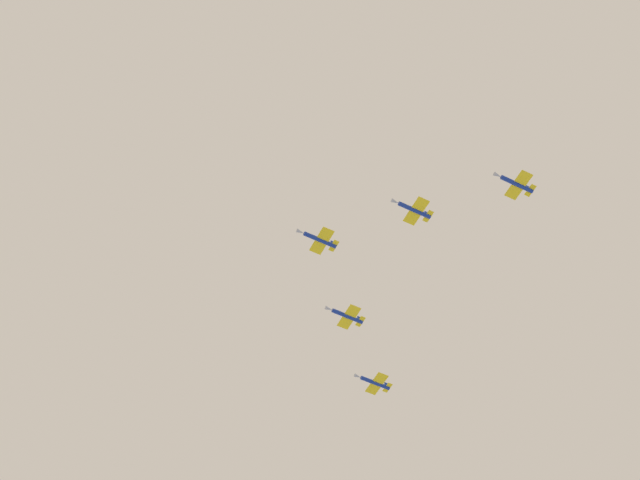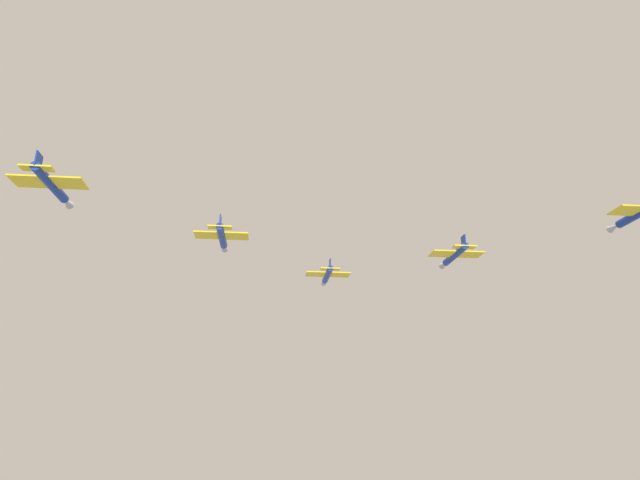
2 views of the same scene
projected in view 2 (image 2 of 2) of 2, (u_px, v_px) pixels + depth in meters
name	position (u px, v px, depth m)	size (l,w,h in m)	color
jet_lead	(327.00, 275.00, 98.31)	(10.91, 8.59, 2.36)	navy
jet_port_inner	(222.00, 237.00, 80.53)	(10.91, 8.59, 2.36)	navy
jet_starboard_inner	(455.00, 255.00, 83.50)	(10.91, 8.59, 2.36)	navy
jet_port_outer	(51.00, 184.00, 61.26)	(10.91, 8.59, 2.36)	navy
jet_starboard_outer	(640.00, 213.00, 68.16)	(10.91, 8.59, 2.36)	navy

